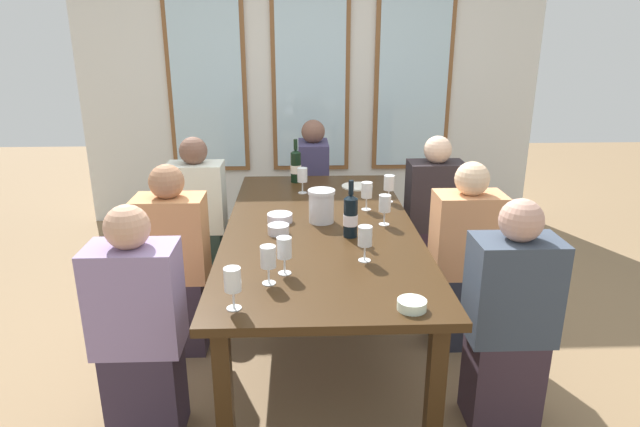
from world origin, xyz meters
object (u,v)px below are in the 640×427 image
wine_glass_6 (389,184)px  wine_glass_7 (233,282)px  dining_table (320,237)px  seated_person_2 (198,220)px  seated_person_0 (139,332)px  wine_glass_3 (284,250)px  wine_bottle_0 (351,216)px  seated_person_4 (174,265)px  wine_glass_0 (302,176)px  seated_person_6 (313,190)px  tasting_bowl_2 (412,305)px  tasting_bowl_1 (280,218)px  wine_glass_1 (365,238)px  tasting_bowl_0 (278,229)px  white_plate_0 (357,186)px  wine_bottle_1 (296,166)px  metal_pitcher (321,206)px  wine_glass_5 (268,258)px  wine_glass_2 (367,191)px  seated_person_3 (433,218)px  wine_glass_4 (385,204)px  seated_person_5 (465,261)px  seated_person_1 (509,322)px

wine_glass_6 → wine_glass_7: (-0.83, -1.39, -0.00)m
dining_table → seated_person_2: seated_person_2 is taller
seated_person_0 → wine_glass_3: bearing=10.6°
wine_bottle_0 → seated_person_4: bearing=172.1°
dining_table → wine_glass_0: size_ratio=12.76×
seated_person_2 → seated_person_6: size_ratio=1.00×
seated_person_0 → seated_person_4: bearing=90.0°
tasting_bowl_2 → tasting_bowl_1: bearing=117.4°
wine_glass_1 → tasting_bowl_0: bearing=138.0°
wine_bottle_0 → tasting_bowl_0: size_ratio=2.66×
white_plate_0 → tasting_bowl_0: size_ratio=1.88×
wine_bottle_0 → wine_glass_3: wine_bottle_0 is taller
wine_bottle_1 → tasting_bowl_0: bearing=-94.9°
white_plate_0 → seated_person_0: size_ratio=0.20×
metal_pitcher → tasting_bowl_1: metal_pitcher is taller
wine_glass_5 → wine_glass_7: 0.25m
dining_table → wine_glass_2: (0.29, 0.27, 0.18)m
tasting_bowl_1 → seated_person_3: (1.06, 0.65, -0.24)m
wine_glass_0 → wine_glass_4: bearing=-55.1°
wine_glass_6 → seated_person_0: bearing=-137.2°
wine_glass_0 → seated_person_0: seated_person_0 is taller
white_plate_0 → tasting_bowl_1: bearing=-126.0°
wine_glass_7 → seated_person_6: (0.38, 2.42, -0.33)m
wine_glass_4 → seated_person_6: size_ratio=0.16×
wine_bottle_0 → wine_glass_1: wine_bottle_0 is taller
dining_table → seated_person_2: size_ratio=2.00×
tasting_bowl_1 → wine_glass_2: wine_glass_2 is taller
wine_glass_2 → metal_pitcher: bearing=-143.3°
seated_person_6 → wine_glass_2: bearing=-76.2°
wine_glass_4 → wine_bottle_0: bearing=-139.6°
metal_pitcher → tasting_bowl_1: size_ratio=1.32×
wine_glass_0 → white_plate_0: bearing=19.2°
wine_glass_0 → wine_glass_2: (0.39, -0.38, -0.00)m
metal_pitcher → wine_glass_3: size_ratio=1.09×
metal_pitcher → seated_person_5: 0.88m
wine_bottle_0 → wine_glass_0: wine_bottle_0 is taller
metal_pitcher → seated_person_0: (-0.84, -0.82, -0.31)m
wine_glass_3 → wine_glass_7: size_ratio=1.00×
seated_person_3 → wine_glass_0: bearing=-175.8°
wine_glass_5 → seated_person_5: 1.33m
tasting_bowl_2 → wine_glass_5: 0.64m
wine_bottle_0 → wine_glass_4: size_ratio=1.77×
wine_bottle_1 → wine_glass_7: (-0.24, -1.90, -0.00)m
tasting_bowl_2 → seated_person_5: size_ratio=0.11×
wine_glass_0 → wine_glass_7: same height
seated_person_1 → seated_person_2: bearing=138.1°
wine_glass_6 → seated_person_3: (0.37, 0.29, -0.34)m
tasting_bowl_1 → wine_glass_0: (0.14, 0.58, 0.10)m
dining_table → wine_bottle_1: (-0.14, 0.94, 0.19)m
dining_table → seated_person_1: size_ratio=2.00×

